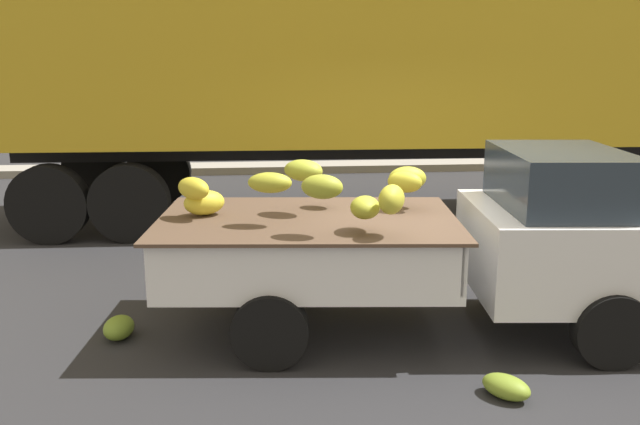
# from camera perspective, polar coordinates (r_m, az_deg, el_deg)

# --- Properties ---
(ground) EXTENTS (220.00, 220.00, 0.00)m
(ground) POSITION_cam_1_polar(r_m,az_deg,el_deg) (6.72, 10.35, -8.97)
(ground) COLOR #28282B
(curb_strip) EXTENTS (80.00, 0.80, 0.16)m
(curb_strip) POSITION_cam_1_polar(r_m,az_deg,el_deg) (14.86, 1.61, 3.92)
(curb_strip) COLOR gray
(curb_strip) RESTS_ON ground
(pickup_truck) EXTENTS (4.87, 2.10, 1.70)m
(pickup_truck) POSITION_cam_1_polar(r_m,az_deg,el_deg) (6.36, 16.03, -2.17)
(pickup_truck) COLOR white
(pickup_truck) RESTS_ON ground
(semi_trailer) EXTENTS (12.05, 2.84, 3.95)m
(semi_trailer) POSITION_cam_1_polar(r_m,az_deg,el_deg) (10.39, 4.75, 13.42)
(semi_trailer) COLOR gold
(semi_trailer) RESTS_ON ground
(fallen_banana_bunch_near_tailgate) EXTENTS (0.31, 0.40, 0.20)m
(fallen_banana_bunch_near_tailgate) POSITION_cam_1_polar(r_m,az_deg,el_deg) (6.44, -16.77, -9.38)
(fallen_banana_bunch_near_tailgate) COLOR olive
(fallen_banana_bunch_near_tailgate) RESTS_ON ground
(fallen_banana_bunch_by_wheel) EXTENTS (0.43, 0.44, 0.17)m
(fallen_banana_bunch_by_wheel) POSITION_cam_1_polar(r_m,az_deg,el_deg) (5.39, 15.59, -14.12)
(fallen_banana_bunch_by_wheel) COLOR olive
(fallen_banana_bunch_by_wheel) RESTS_ON ground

